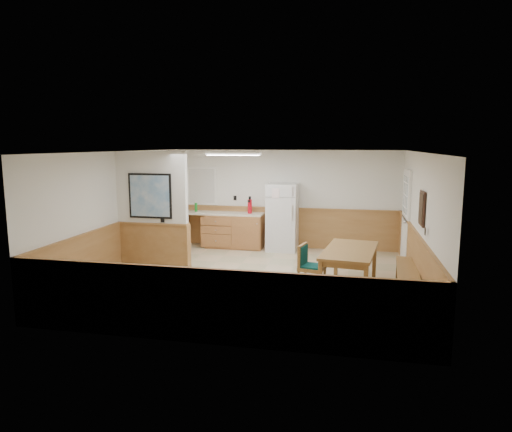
% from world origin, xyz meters
% --- Properties ---
extents(ground, '(6.00, 6.00, 0.00)m').
position_xyz_m(ground, '(0.00, 0.00, 0.00)').
color(ground, tan).
rests_on(ground, ground).
extents(ceiling, '(6.00, 6.00, 0.02)m').
position_xyz_m(ceiling, '(0.00, 0.00, 2.50)').
color(ceiling, silver).
rests_on(ceiling, back_wall).
extents(back_wall, '(6.00, 0.02, 2.50)m').
position_xyz_m(back_wall, '(0.00, 3.00, 1.25)').
color(back_wall, white).
rests_on(back_wall, ground).
extents(right_wall, '(0.02, 6.00, 2.50)m').
position_xyz_m(right_wall, '(3.00, 0.00, 1.25)').
color(right_wall, white).
rests_on(right_wall, ground).
extents(left_wall, '(0.02, 6.00, 2.50)m').
position_xyz_m(left_wall, '(-3.00, 0.00, 1.25)').
color(left_wall, white).
rests_on(left_wall, ground).
extents(wainscot_back, '(6.00, 0.04, 1.00)m').
position_xyz_m(wainscot_back, '(0.00, 2.98, 0.50)').
color(wainscot_back, '#AA7A44').
rests_on(wainscot_back, ground).
extents(wainscot_right, '(0.04, 6.00, 1.00)m').
position_xyz_m(wainscot_right, '(2.98, 0.00, 0.50)').
color(wainscot_right, '#AA7A44').
rests_on(wainscot_right, ground).
extents(wainscot_left, '(0.04, 6.00, 1.00)m').
position_xyz_m(wainscot_left, '(-2.98, 0.00, 0.50)').
color(wainscot_left, '#AA7A44').
rests_on(wainscot_left, ground).
extents(partition_wall, '(1.50, 0.20, 2.50)m').
position_xyz_m(partition_wall, '(-2.25, 0.19, 1.23)').
color(partition_wall, white).
rests_on(partition_wall, ground).
extents(kitchen_counter, '(2.20, 0.61, 1.00)m').
position_xyz_m(kitchen_counter, '(-1.21, 2.68, 0.46)').
color(kitchen_counter, '#A26639').
rests_on(kitchen_counter, ground).
extents(exterior_door, '(0.07, 1.02, 2.15)m').
position_xyz_m(exterior_door, '(2.96, 1.90, 1.05)').
color(exterior_door, white).
rests_on(exterior_door, ground).
extents(kitchen_window, '(0.80, 0.04, 1.00)m').
position_xyz_m(kitchen_window, '(-2.10, 2.98, 1.55)').
color(kitchen_window, white).
rests_on(kitchen_window, back_wall).
extents(wall_painting, '(0.04, 0.50, 0.60)m').
position_xyz_m(wall_painting, '(2.97, -0.30, 1.55)').
color(wall_painting, '#372016').
rests_on(wall_painting, right_wall).
extents(fluorescent_fixture, '(1.20, 0.30, 0.09)m').
position_xyz_m(fluorescent_fixture, '(-0.80, 1.30, 2.45)').
color(fluorescent_fixture, white).
rests_on(fluorescent_fixture, ceiling).
extents(refrigerator, '(0.75, 0.73, 1.68)m').
position_xyz_m(refrigerator, '(0.11, 2.63, 0.84)').
color(refrigerator, silver).
rests_on(refrigerator, ground).
extents(dining_table, '(1.10, 1.85, 0.75)m').
position_xyz_m(dining_table, '(1.78, -0.21, 0.66)').
color(dining_table, '#AD793F').
rests_on(dining_table, ground).
extents(dining_bench, '(0.50, 1.72, 0.45)m').
position_xyz_m(dining_bench, '(2.80, -0.16, 0.35)').
color(dining_bench, '#AD793F').
rests_on(dining_bench, ground).
extents(dining_chair, '(0.67, 0.53, 0.85)m').
position_xyz_m(dining_chair, '(1.03, -0.43, 0.50)').
color(dining_chair, '#AD793F').
rests_on(dining_chair, ground).
extents(fire_extinguisher, '(0.13, 0.13, 0.43)m').
position_xyz_m(fire_extinguisher, '(-0.74, 2.69, 1.09)').
color(fire_extinguisher, '#BA0917').
rests_on(fire_extinguisher, kitchen_counter).
extents(soap_bottle, '(0.09, 0.09, 0.23)m').
position_xyz_m(soap_bottle, '(-2.18, 2.71, 1.02)').
color(soap_bottle, '#178022').
rests_on(soap_bottle, kitchen_counter).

